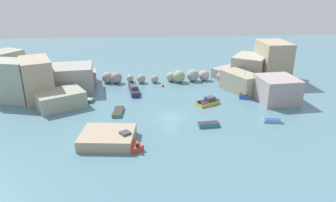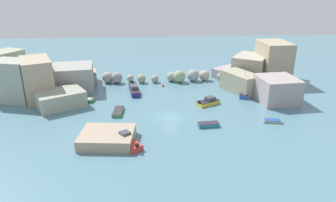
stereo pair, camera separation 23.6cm
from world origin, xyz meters
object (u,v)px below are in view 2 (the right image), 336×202
Objects in this scene: channel_buoy at (163,85)px; moored_boat_2 at (244,93)px; moored_boat_7 at (272,121)px; moored_boat_4 at (85,100)px; moored_boat_3 at (208,125)px; moored_boat_1 at (134,89)px; moored_boat_6 at (208,102)px; stone_dock at (107,137)px; moored_boat_0 at (118,112)px; moored_boat_5 at (127,142)px.

moored_boat_2 is (16.01, -6.36, 0.14)m from channel_buoy.
moored_boat_4 is at bearing 171.27° from moored_boat_7.
moored_boat_3 is at bearing -18.42° from moored_boat_2.
moored_boat_1 is 1.47× the size of moored_boat_6.
moored_boat_0 is at bearing 86.35° from stone_dock.
moored_boat_3 reaches higher than moored_boat_0.
moored_boat_7 is at bearing 46.70° from moored_boat_1.
moored_boat_5 is (-22.36, -19.05, 0.17)m from moored_boat_2.
moored_boat_6 is at bearing 38.06° from stone_dock.
moored_boat_1 is 28.16m from moored_boat_7.
moored_boat_0 is 0.63× the size of moored_boat_1.
channel_buoy is at bearing 101.69° from moored_boat_3.
channel_buoy is (9.25, 24.27, -0.50)m from stone_dock.
channel_buoy is at bearing -94.58° from moored_boat_2.
moored_boat_7 is at bearing -0.69° from moored_boat_3.
moored_boat_1 is at bearing -152.47° from channel_buoy.
moored_boat_1 is 1.38× the size of moored_boat_5.
moored_boat_0 is at bearing -55.85° from moored_boat_2.
channel_buoy is at bearing -49.50° from moored_boat_5.
moored_boat_6 reaches higher than moored_boat_0.
stone_dock reaches higher than moored_boat_3.
moored_boat_2 is 1.73× the size of moored_boat_7.
channel_buoy is 0.17× the size of moored_boat_7.
moored_boat_7 is at bearing 21.10° from moored_boat_2.
stone_dock is 21.77m from moored_boat_6.
stone_dock is at bearing -55.77° from moored_boat_4.
moored_boat_7 is (32.23, -11.40, -0.11)m from moored_boat_4.
moored_boat_5 reaches higher than moored_boat_7.
moored_boat_5 reaches higher than stone_dock.
stone_dock reaches higher than moored_boat_4.
moored_boat_5 reaches higher than moored_boat_0.
moored_boat_0 is 16.01m from moored_boat_3.
moored_boat_4 is (-9.16, -4.73, -0.30)m from moored_boat_1.
moored_boat_3 is (12.29, -16.99, -0.30)m from moored_boat_1.
moored_boat_2 is at bearing -85.04° from moored_boat_5.
channel_buoy is 25.70m from moored_boat_7.
moored_boat_3 is 9.51m from moored_boat_6.
moored_boat_5 is at bearing -48.97° from moored_boat_4.
moored_boat_5 reaches higher than moored_boat_4.
moored_boat_5 is at bearing 14.95° from moored_boat_0.
moored_boat_6 is (14.04, -7.65, -0.12)m from moored_boat_1.
channel_buoy is 13.42m from moored_boat_6.
moored_boat_1 reaches higher than moored_boat_4.
moored_boat_1 is 2.05× the size of moored_boat_4.
moored_boat_1 reaches higher than moored_boat_7.
moored_boat_0 is 1.40× the size of moored_boat_7.
stone_dock is 26.63m from moored_boat_7.
stone_dock reaches higher than channel_buoy.
moored_boat_0 is at bearing -21.16° from moored_boat_1.
moored_boat_3 is (15.39, 4.07, -0.46)m from stone_dock.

